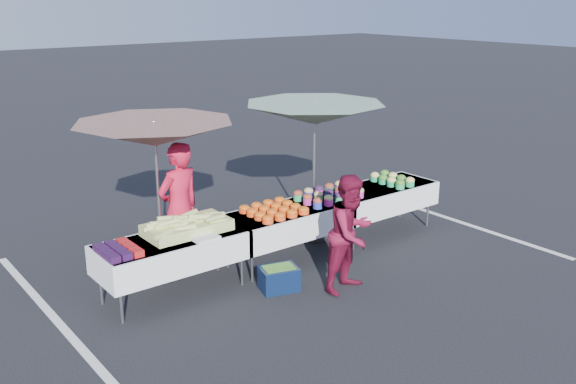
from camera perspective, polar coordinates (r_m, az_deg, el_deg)
ground at (r=9.13m, az=0.00°, el=-6.01°), size 80.00×80.00×0.00m
stripe_left at (r=7.79m, az=-19.34°, el=-11.35°), size 0.10×5.00×0.00m
stripe_right at (r=11.25m, az=12.99°, el=-1.91°), size 0.10×5.00×0.00m
table_left at (r=8.01m, az=-10.26°, el=-5.18°), size 1.86×0.81×0.75m
table_center at (r=8.92m, az=0.00°, el=-2.56°), size 1.86×0.81×0.75m
table_right at (r=10.06m, az=8.12°, el=-0.42°), size 1.86×0.81×0.75m
berry_punnets at (r=7.61m, az=-14.87°, el=-5.03°), size 0.40×0.54×0.08m
corn_pile at (r=8.06m, az=-9.00°, el=-3.03°), size 1.16×0.57×0.26m
plastic_bags at (r=7.83m, az=-7.36°, el=-4.07°), size 0.30×0.25×0.05m
carrot_bowls at (r=8.69m, az=-1.26°, el=-1.57°), size 0.75×0.69×0.11m
potato_cups at (r=9.29m, az=3.65°, el=-0.16°), size 0.94×0.58×0.16m
bean_baskets at (r=10.17m, az=9.24°, el=1.13°), size 0.36×0.68×0.15m
vendor at (r=8.54m, az=-9.63°, el=-1.48°), size 0.73×0.55×1.79m
customer at (r=8.02m, az=5.65°, el=-3.67°), size 0.82×0.69×1.50m
umbrella_left at (r=8.25m, az=-11.77°, el=4.96°), size 2.25×2.25×2.10m
umbrella_right at (r=9.36m, az=2.38°, el=6.85°), size 2.50×2.50×2.12m
storage_bin at (r=8.18m, az=-0.81°, el=-7.65°), size 0.55×0.46×0.31m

